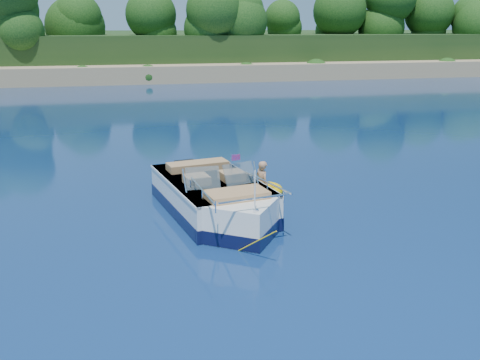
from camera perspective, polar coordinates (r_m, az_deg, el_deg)
The scene contains 6 objects.
ground at distance 14.01m, azimuth -0.72°, elevation -4.26°, with size 160.00×160.00×0.00m, color #091D3F.
shoreline at distance 76.77m, azimuth -10.98°, elevation 12.96°, with size 170.00×59.00×6.00m.
treeline at distance 53.94m, azimuth -10.24°, elevation 16.62°, with size 150.00×7.12×8.19m.
motorboat at distance 14.15m, azimuth -2.49°, elevation -2.31°, with size 2.98×6.27×2.11m.
tow_tube at distance 16.21m, azimuth 2.49°, elevation -1.10°, with size 1.26×1.26×0.32m.
boy at distance 16.25m, azimuth 2.25°, elevation -1.36°, with size 0.53×0.35×1.46m, color tan.
Camera 1 is at (-2.73, -12.85, 4.89)m, focal length 40.00 mm.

